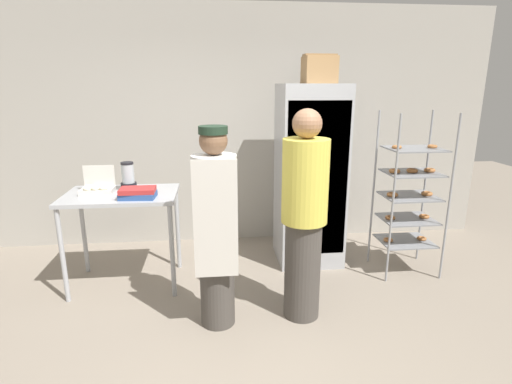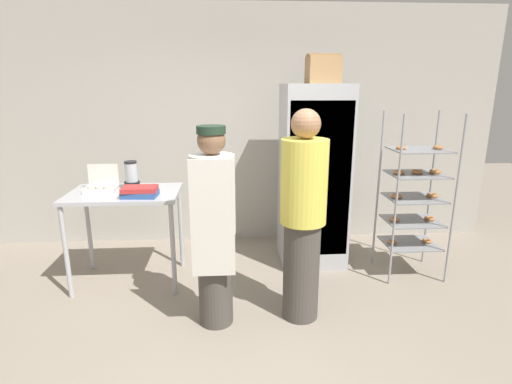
{
  "view_description": "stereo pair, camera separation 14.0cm",
  "coord_description": "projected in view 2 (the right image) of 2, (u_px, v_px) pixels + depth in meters",
  "views": [
    {
      "loc": [
        -0.23,
        -2.56,
        1.94
      ],
      "look_at": [
        0.12,
        0.8,
        1.03
      ],
      "focal_mm": 28.0,
      "sensor_mm": 36.0,
      "label": 1
    },
    {
      "loc": [
        -0.09,
        -2.57,
        1.94
      ],
      "look_at": [
        0.12,
        0.8,
        1.03
      ],
      "focal_mm": 28.0,
      "sensor_mm": 36.0,
      "label": 2
    }
  ],
  "objects": [
    {
      "name": "blender_pitcher",
      "position": [
        132.0,
        177.0,
        3.91
      ],
      "size": [
        0.15,
        0.15,
        0.28
      ],
      "color": "black",
      "rests_on": "prep_counter"
    },
    {
      "name": "ground_plane",
      "position": [
        246.0,
        352.0,
        2.99
      ],
      "size": [
        14.0,
        14.0,
        0.0
      ],
      "primitive_type": "plane",
      "color": "gray"
    },
    {
      "name": "binder_stack",
      "position": [
        140.0,
        192.0,
        3.67
      ],
      "size": [
        0.33,
        0.23,
        0.1
      ],
      "color": "#2D5193",
      "rests_on": "prep_counter"
    },
    {
      "name": "donut_box",
      "position": [
        101.0,
        187.0,
        3.85
      ],
      "size": [
        0.3,
        0.21,
        0.25
      ],
      "color": "silver",
      "rests_on": "prep_counter"
    },
    {
      "name": "prep_counter",
      "position": [
        125.0,
        203.0,
        3.88
      ],
      "size": [
        1.05,
        0.69,
        0.94
      ],
      "color": "#ADAFB5",
      "rests_on": "ground_plane"
    },
    {
      "name": "cardboard_storage_box",
      "position": [
        323.0,
        69.0,
        4.01
      ],
      "size": [
        0.33,
        0.3,
        0.29
      ],
      "color": "#A87F51",
      "rests_on": "refrigerator"
    },
    {
      "name": "baking_rack",
      "position": [
        414.0,
        197.0,
        4.05
      ],
      "size": [
        0.6,
        0.51,
        1.68
      ],
      "color": "#93969B",
      "rests_on": "ground_plane"
    },
    {
      "name": "refrigerator",
      "position": [
        313.0,
        176.0,
        4.34
      ],
      "size": [
        0.69,
        0.71,
        1.95
      ],
      "color": "#ADAFB5",
      "rests_on": "ground_plane"
    },
    {
      "name": "person_baker",
      "position": [
        214.0,
        226.0,
        3.16
      ],
      "size": [
        0.35,
        0.37,
        1.64
      ],
      "color": "#47423D",
      "rests_on": "ground_plane"
    },
    {
      "name": "back_wall",
      "position": [
        238.0,
        127.0,
        4.91
      ],
      "size": [
        6.4,
        0.12,
        2.85
      ],
      "primitive_type": "cube",
      "color": "#ADA89E",
      "rests_on": "ground_plane"
    },
    {
      "name": "person_customer",
      "position": [
        303.0,
        217.0,
        3.23
      ],
      "size": [
        0.37,
        0.37,
        1.77
      ],
      "color": "#47423D",
      "rests_on": "ground_plane"
    }
  ]
}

